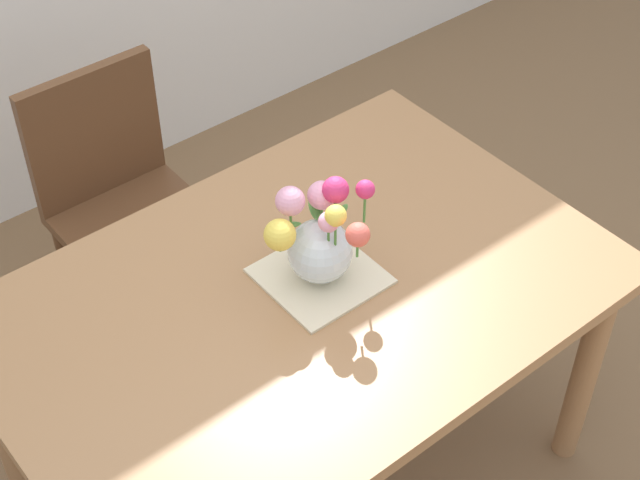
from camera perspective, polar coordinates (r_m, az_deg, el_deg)
The scene contains 5 objects.
ground_plane at distance 2.88m, azimuth -0.93°, elevation -13.53°, with size 12.00×12.00×0.00m, color brown.
dining_table at distance 2.35m, azimuth -1.11°, elevation -4.64°, with size 1.46×0.97×0.75m.
chair_far at distance 2.96m, azimuth -11.55°, elevation 2.54°, with size 0.42×0.42×0.90m.
placemat at distance 2.32m, azimuth 0.00°, elevation -2.10°, with size 0.26×0.26×0.01m, color beige.
flower_vase at distance 2.23m, azimuth -0.08°, elevation 0.10°, with size 0.27×0.23×0.27m.
Camera 1 is at (-0.97, -1.26, 2.39)m, focal length 54.83 mm.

